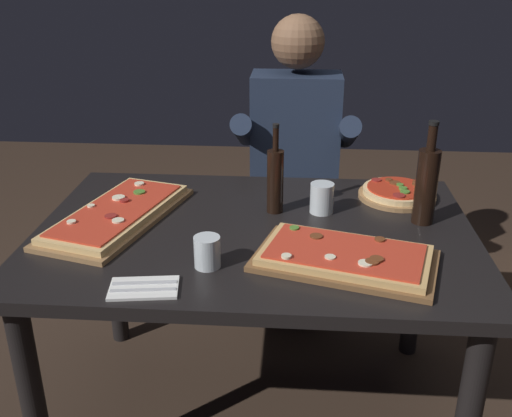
% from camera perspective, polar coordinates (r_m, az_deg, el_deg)
% --- Properties ---
extents(ground_plane, '(6.40, 6.40, 0.00)m').
position_cam_1_polar(ground_plane, '(2.30, -0.10, -18.90)').
color(ground_plane, '#38281E').
extents(dining_table, '(1.40, 0.96, 0.74)m').
position_cam_1_polar(dining_table, '(1.92, -0.11, -4.57)').
color(dining_table, black).
rests_on(dining_table, ground_plane).
extents(pizza_rectangular_front, '(0.56, 0.41, 0.05)m').
position_cam_1_polar(pizza_rectangular_front, '(1.69, 8.65, -4.71)').
color(pizza_rectangular_front, brown).
rests_on(pizza_rectangular_front, dining_table).
extents(pizza_rectangular_left, '(0.42, 0.64, 0.05)m').
position_cam_1_polar(pizza_rectangular_left, '(1.99, -13.31, -0.53)').
color(pizza_rectangular_left, olive).
rests_on(pizza_rectangular_left, dining_table).
extents(pizza_round_far, '(0.28, 0.28, 0.05)m').
position_cam_1_polar(pizza_round_far, '(2.17, 13.57, 1.49)').
color(pizza_round_far, olive).
rests_on(pizza_round_far, dining_table).
extents(wine_bottle_dark, '(0.06, 0.06, 0.31)m').
position_cam_1_polar(wine_bottle_dark, '(1.96, 1.88, 2.83)').
color(wine_bottle_dark, black).
rests_on(wine_bottle_dark, dining_table).
extents(oil_bottle_amber, '(0.07, 0.07, 0.34)m').
position_cam_1_polar(oil_bottle_amber, '(1.95, 16.23, 2.31)').
color(oil_bottle_amber, black).
rests_on(oil_bottle_amber, dining_table).
extents(tumbler_near_camera, '(0.07, 0.07, 0.09)m').
position_cam_1_polar(tumbler_near_camera, '(1.65, -4.76, -4.23)').
color(tumbler_near_camera, silver).
rests_on(tumbler_near_camera, dining_table).
extents(tumbler_far_side, '(0.08, 0.08, 0.10)m').
position_cam_1_polar(tumbler_far_side, '(2.00, 6.41, 0.84)').
color(tumbler_far_side, silver).
rests_on(tumbler_far_side, dining_table).
extents(napkin_cutlery_set, '(0.19, 0.13, 0.01)m').
position_cam_1_polar(napkin_cutlery_set, '(1.58, -10.84, -7.59)').
color(napkin_cutlery_set, white).
rests_on(napkin_cutlery_set, dining_table).
extents(diner_chair, '(0.44, 0.44, 0.87)m').
position_cam_1_polar(diner_chair, '(2.76, 3.67, 0.82)').
color(diner_chair, black).
rests_on(diner_chair, ground_plane).
extents(seated_diner, '(0.53, 0.41, 1.33)m').
position_cam_1_polar(seated_diner, '(2.56, 3.78, 5.07)').
color(seated_diner, '#23232D').
rests_on(seated_diner, ground_plane).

